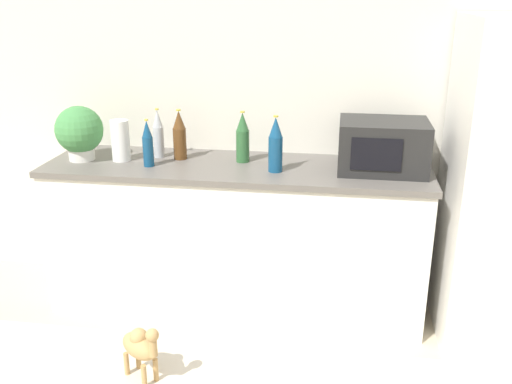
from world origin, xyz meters
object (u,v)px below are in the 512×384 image
at_px(back_bottle_3, 243,138).
at_px(back_bottle_4, 276,145).
at_px(back_bottle_1, 148,144).
at_px(camel_figurine, 141,346).
at_px(back_bottle_2, 158,134).
at_px(back_bottle_0, 180,136).
at_px(paper_towel_roll, 120,140).
at_px(potted_plant, 79,132).
at_px(microwave, 383,146).

xyz_separation_m(back_bottle_3, back_bottle_4, (0.21, -0.16, 0.01)).
height_order(back_bottle_1, camel_figurine, back_bottle_1).
bearing_deg(back_bottle_2, back_bottle_0, -8.10).
xyz_separation_m(paper_towel_roll, back_bottle_1, (0.20, -0.09, 0.01)).
bearing_deg(back_bottle_3, back_bottle_0, 179.94).
bearing_deg(back_bottle_0, back_bottle_2, 171.90).
bearing_deg(paper_towel_roll, potted_plant, -174.21).
xyz_separation_m(potted_plant, paper_towel_roll, (0.24, 0.02, -0.05)).
bearing_deg(paper_towel_roll, back_bottle_0, 13.97).
xyz_separation_m(paper_towel_roll, camel_figurine, (0.82, -1.97, 0.03)).
distance_m(back_bottle_0, back_bottle_2, 0.14).
height_order(potted_plant, back_bottle_1, potted_plant).
relative_size(paper_towel_roll, back_bottle_1, 0.88).
bearing_deg(camel_figurine, back_bottle_3, 93.15).
distance_m(microwave, back_bottle_3, 0.79).
bearing_deg(potted_plant, microwave, 1.82).
relative_size(paper_towel_roll, back_bottle_4, 0.76).
height_order(microwave, back_bottle_4, back_bottle_4).
distance_m(potted_plant, back_bottle_4, 1.16).
bearing_deg(back_bottle_2, paper_towel_roll, -152.59).
xyz_separation_m(potted_plant, back_bottle_2, (0.43, 0.13, -0.03)).
bearing_deg(back_bottle_3, back_bottle_4, -37.17).
relative_size(back_bottle_3, camel_figurine, 1.85).
relative_size(paper_towel_roll, microwave, 0.50).
distance_m(back_bottle_3, camel_figurine, 2.05).
height_order(potted_plant, back_bottle_0, potted_plant).
distance_m(back_bottle_3, back_bottle_4, 0.26).
bearing_deg(back_bottle_1, microwave, 5.18).
bearing_deg(back_bottle_4, back_bottle_0, 164.75).
xyz_separation_m(potted_plant, back_bottle_0, (0.57, 0.11, -0.03)).
xyz_separation_m(paper_towel_roll, microwave, (1.50, 0.03, 0.02)).
xyz_separation_m(back_bottle_4, camel_figurine, (-0.10, -1.89, -0.00)).
bearing_deg(back_bottle_1, back_bottle_4, 0.79).
distance_m(back_bottle_4, camel_figurine, 1.89).
xyz_separation_m(back_bottle_1, back_bottle_2, (0.00, 0.19, 0.01)).
bearing_deg(back_bottle_2, potted_plant, -163.79).
xyz_separation_m(back_bottle_0, back_bottle_3, (0.38, -0.00, 0.00)).
relative_size(microwave, back_bottle_1, 1.77).
relative_size(potted_plant, back_bottle_1, 1.18).
xyz_separation_m(paper_towel_roll, back_bottle_3, (0.71, 0.08, 0.02)).
height_order(back_bottle_3, camel_figurine, back_bottle_3).
distance_m(back_bottle_2, back_bottle_4, 0.75).
relative_size(microwave, camel_figurine, 2.98).
xyz_separation_m(microwave, back_bottle_3, (-0.79, 0.05, 0.00)).
height_order(paper_towel_roll, back_bottle_0, back_bottle_0).
xyz_separation_m(back_bottle_3, camel_figurine, (0.11, -2.05, 0.01)).
distance_m(back_bottle_2, camel_figurine, 2.16).
xyz_separation_m(microwave, camel_figurine, (-0.68, -2.00, 0.01)).
bearing_deg(camel_figurine, paper_towel_roll, 112.72).
bearing_deg(camel_figurine, back_bottle_1, 108.45).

